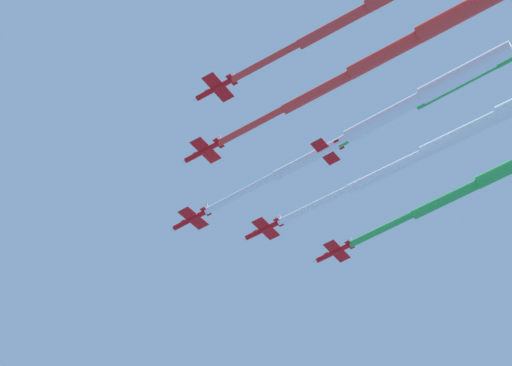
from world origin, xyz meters
TOP-DOWN VIEW (x-y plane):
  - jet_lead at (4.67, 32.97)m, footprint 16.46×81.60m
  - jet_port_inner at (16.73, 37.56)m, footprint 14.62×74.08m
  - jet_starboard_inner at (-7.41, 45.36)m, footprint 14.52×81.84m

SIDE VIEW (x-z plane):
  - jet_lead at x=4.67m, z-range 180.49..184.96m
  - jet_port_inner at x=16.73m, z-range 182.61..186.99m
  - jet_starboard_inner at x=-7.41m, z-range 183.05..187.48m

